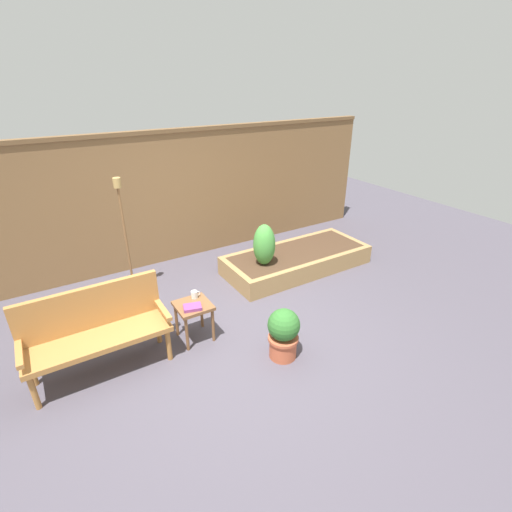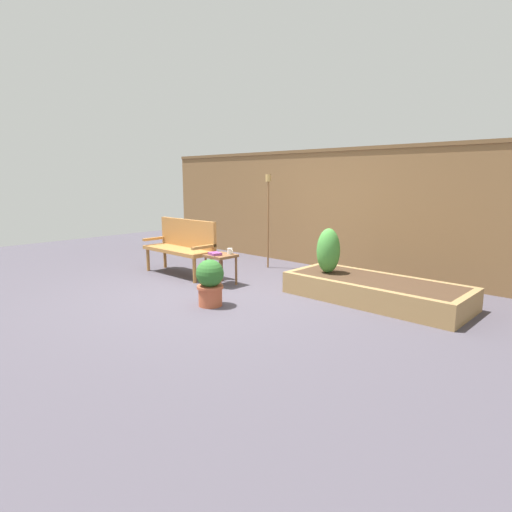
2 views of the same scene
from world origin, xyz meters
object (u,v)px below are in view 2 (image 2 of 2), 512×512
object	(u,v)px
cup_on_table	(230,251)
book_on_table	(215,254)
side_table	(221,260)
potted_boxwood	(210,281)
shrub_near_bench	(328,251)
tiki_torch	(268,204)
garden_bench	(182,243)

from	to	relation	value
cup_on_table	book_on_table	size ratio (longest dim) A/B	0.56
side_table	potted_boxwood	size ratio (longest dim) A/B	0.79
shrub_near_bench	tiki_torch	world-z (taller)	tiki_torch
potted_boxwood	tiki_torch	bearing A→B (deg)	114.43
side_table	potted_boxwood	xyz separation A→B (m)	(0.71, -0.83, -0.07)
side_table	cup_on_table	world-z (taller)	cup_on_table
garden_bench	cup_on_table	xyz separation A→B (m)	(1.14, 0.05, -0.02)
side_table	potted_boxwood	bearing A→B (deg)	-49.49
cup_on_table	tiki_torch	distance (m)	1.55
book_on_table	cup_on_table	bearing A→B (deg)	75.59
garden_bench	shrub_near_bench	world-z (taller)	garden_bench
shrub_near_bench	tiki_torch	bearing A→B (deg)	157.76
cup_on_table	shrub_near_bench	distance (m)	1.52
garden_bench	tiki_torch	bearing A→B (deg)	62.67
cup_on_table	shrub_near_bench	bearing A→B (deg)	23.82
book_on_table	potted_boxwood	xyz separation A→B (m)	(0.75, -0.75, -0.17)
garden_bench	tiki_torch	distance (m)	1.69
garden_bench	potted_boxwood	xyz separation A→B (m)	(1.77, -0.90, -0.22)
book_on_table	potted_boxwood	world-z (taller)	potted_boxwood
potted_boxwood	shrub_near_bench	bearing A→B (deg)	64.16
side_table	cup_on_table	size ratio (longest dim) A/B	4.23
cup_on_table	tiki_torch	world-z (taller)	tiki_torch
shrub_near_bench	tiki_torch	distance (m)	2.02
book_on_table	potted_boxwood	bearing A→B (deg)	-29.42
side_table	shrub_near_bench	distance (m)	1.66
cup_on_table	book_on_table	distance (m)	0.24
book_on_table	shrub_near_bench	distance (m)	1.72
side_table	garden_bench	bearing A→B (deg)	176.06
cup_on_table	book_on_table	xyz separation A→B (m)	(-0.12, -0.20, -0.03)
cup_on_table	side_table	bearing A→B (deg)	-122.16
book_on_table	garden_bench	bearing A→B (deg)	-173.15
tiki_torch	potted_boxwood	bearing A→B (deg)	-65.57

